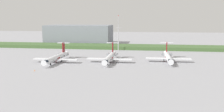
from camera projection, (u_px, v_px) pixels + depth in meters
ground_plane at (117, 56)px, 140.31m from camera, size 500.00×500.00×0.00m
grass_berm at (123, 47)px, 175.91m from camera, size 320.00×20.00×2.36m
regional_jet_nearest at (57, 57)px, 120.19m from camera, size 22.81×31.00×9.00m
regional_jet_second at (110, 57)px, 120.61m from camera, size 22.81×31.00×9.00m
regional_jet_third at (168, 57)px, 122.03m from camera, size 22.81×31.00×9.00m
antenna_mast at (118, 36)px, 161.79m from camera, size 4.40×0.50×24.19m
distant_hangar at (80, 34)px, 207.13m from camera, size 55.64×29.35×16.32m
safety_cone_front_marker at (35, 70)px, 100.39m from camera, size 0.44×0.44×0.55m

